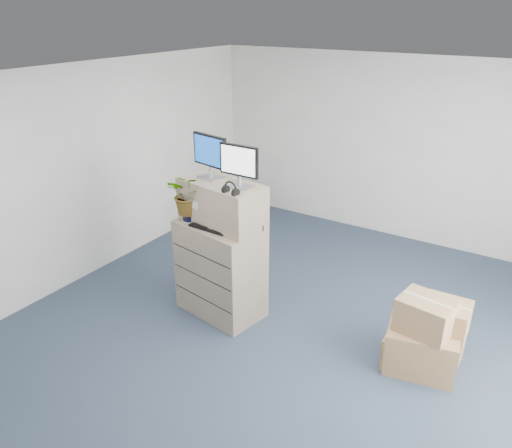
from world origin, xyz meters
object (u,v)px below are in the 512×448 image
Objects in this scene: keyboard at (211,227)px; office_chair at (226,203)px; monitor_right at (239,164)px; potted_plant at (189,199)px; water_bottle at (229,215)px; filing_cabinet_lower at (221,269)px; monitor_left at (210,154)px.

office_chair is (-1.48, 2.31, -0.78)m from keyboard.
monitor_right is 0.85× the size of potted_plant.
monitor_right reaches higher than water_bottle.
filing_cabinet_lower is 0.91m from potted_plant.
water_bottle is 0.38× the size of office_chair.
monitor_left is 0.57m from potted_plant.
potted_plant is (-0.17, -0.20, -0.50)m from monitor_left.
water_bottle reaches higher than office_chair.
monitor_right is at bearing 10.81° from potted_plant.
filing_cabinet_lower is 2.34× the size of keyboard.
keyboard is (0.16, -0.23, -0.76)m from monitor_left.
monitor_right is 3.17m from office_chair.
potted_plant is (-0.61, -0.12, -0.49)m from monitor_right.
office_chair is at bearing 133.51° from monitor_left.
monitor_left is 0.90× the size of potted_plant.
monitor_right is at bearing 30.39° from keyboard.
monitor_left is at bearing 163.85° from water_bottle.
monitor_right is at bearing 15.38° from filing_cabinet_lower.
filing_cabinet_lower is at bearing -20.25° from monitor_left.
filing_cabinet_lower is at bearing -171.93° from water_bottle.
monitor_left reaches higher than filing_cabinet_lower.
potted_plant is at bearing 73.33° from office_chair.
office_chair is at bearing 126.99° from water_bottle.
potted_plant reaches higher than keyboard.
monitor_right is 0.79m from potted_plant.
keyboard is (-0.28, -0.15, -0.74)m from monitor_right.
water_bottle reaches higher than filing_cabinet_lower.
keyboard is 0.64× the size of office_chair.
keyboard is at bearing -6.65° from potted_plant.
keyboard is at bearing 79.08° from office_chair.
potted_plant is (-0.35, -0.09, 0.84)m from filing_cabinet_lower.
potted_plant reaches higher than filing_cabinet_lower.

